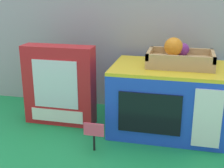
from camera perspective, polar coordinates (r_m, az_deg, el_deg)
The scene contains 6 objects.
ground_plane at distance 1.24m, azimuth 0.53°, elevation -7.70°, with size 1.70×1.70×0.00m, color #198C47.
display_back_panel at distance 1.36m, azimuth 2.70°, elevation 7.87°, with size 1.61×0.03×0.60m, color #A0A3A8.
toy_microwave at distance 1.18m, azimuth 10.07°, elevation -2.69°, with size 0.41×0.29×0.25m.
food_groups_crate at distance 1.16m, azimuth 12.24°, elevation 4.81°, with size 0.24×0.16×0.10m.
cookie_set_box at distance 1.23m, azimuth -9.65°, elevation -0.25°, with size 0.28×0.08×0.31m.
price_sign at distance 1.04m, azimuth -3.36°, elevation -8.91°, with size 0.07×0.01×0.10m.
Camera 1 is at (0.25, -1.09, 0.54)m, focal length 49.69 mm.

